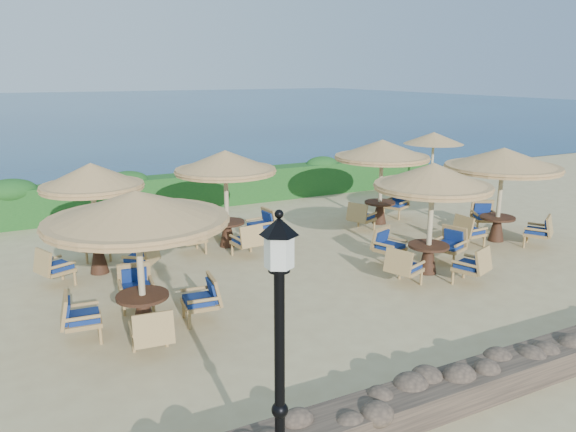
{
  "coord_description": "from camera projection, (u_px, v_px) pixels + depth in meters",
  "views": [
    {
      "loc": [
        -7.12,
        -11.49,
        4.67
      ],
      "look_at": [
        -1.14,
        0.11,
        1.3
      ],
      "focal_mm": 35.0,
      "sensor_mm": 36.0,
      "label": 1
    }
  ],
  "objects": [
    {
      "name": "stone_wall",
      "position": [
        536.0,
        363.0,
        8.82
      ],
      "size": [
        15.0,
        0.65,
        0.44
      ],
      "primitive_type": "cube",
      "color": "brown",
      "rests_on": "ground"
    },
    {
      "name": "cafe_set_3",
      "position": [
        94.0,
        200.0,
        12.96
      ],
      "size": [
        2.75,
        2.61,
        2.65
      ],
      "color": "beige",
      "rests_on": "ground"
    },
    {
      "name": "sea",
      "position": [
        55.0,
        108.0,
        74.46
      ],
      "size": [
        160.0,
        160.0,
        0.0
      ],
      "primitive_type": "plane",
      "color": "#0C2C4F",
      "rests_on": "ground"
    },
    {
      "name": "cafe_set_1",
      "position": [
        432.0,
        199.0,
        12.95
      ],
      "size": [
        2.87,
        2.87,
        2.65
      ],
      "color": "beige",
      "rests_on": "ground"
    },
    {
      "name": "hedge",
      "position": [
        226.0,
        188.0,
        20.26
      ],
      "size": [
        18.0,
        0.9,
        1.2
      ],
      "primitive_type": "cube",
      "color": "#174818",
      "rests_on": "ground"
    },
    {
      "name": "cafe_set_2",
      "position": [
        502.0,
        172.0,
        15.45
      ],
      "size": [
        3.16,
        3.16,
        2.65
      ],
      "color": "beige",
      "rests_on": "ground"
    },
    {
      "name": "lamp_post",
      "position": [
        280.0,
        380.0,
        5.84
      ],
      "size": [
        0.44,
        0.44,
        3.31
      ],
      "color": "black",
      "rests_on": "ground"
    },
    {
      "name": "cafe_set_0",
      "position": [
        138.0,
        230.0,
        9.96
      ],
      "size": [
        3.29,
        3.29,
        2.65
      ],
      "color": "beige",
      "rests_on": "ground"
    },
    {
      "name": "ground",
      "position": [
        330.0,
        261.0,
        14.21
      ],
      "size": [
        120.0,
        120.0,
        0.0
      ],
      "primitive_type": "plane",
      "color": "tan",
      "rests_on": "ground"
    },
    {
      "name": "cafe_set_5",
      "position": [
        382.0,
        160.0,
        17.25
      ],
      "size": [
        2.94,
        2.94,
        2.65
      ],
      "color": "beige",
      "rests_on": "ground"
    },
    {
      "name": "extra_parasol",
      "position": [
        434.0,
        138.0,
        21.6
      ],
      "size": [
        2.3,
        2.3,
        2.41
      ],
      "color": "beige",
      "rests_on": "ground"
    },
    {
      "name": "cafe_set_4",
      "position": [
        226.0,
        182.0,
        15.0
      ],
      "size": [
        2.86,
        2.86,
        2.65
      ],
      "color": "beige",
      "rests_on": "ground"
    }
  ]
}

